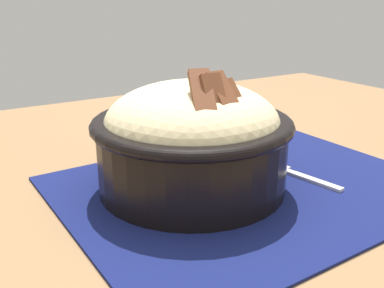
% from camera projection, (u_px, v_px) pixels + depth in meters
% --- Properties ---
extents(table, '(1.21, 0.98, 0.76)m').
position_uv_depth(table, '(235.00, 236.00, 0.53)').
color(table, olive).
rests_on(table, ground_plane).
extents(placemat, '(0.40, 0.32, 0.00)m').
position_uv_depth(placemat, '(243.00, 187.00, 0.49)').
color(placemat, '#11194C').
rests_on(placemat, table).
extents(bowl, '(0.24, 0.24, 0.14)m').
position_uv_depth(bowl, '(192.00, 137.00, 0.46)').
color(bowl, black).
rests_on(bowl, placemat).
extents(fork, '(0.04, 0.13, 0.00)m').
position_uv_depth(fork, '(289.00, 172.00, 0.52)').
color(fork, silver).
rests_on(fork, placemat).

